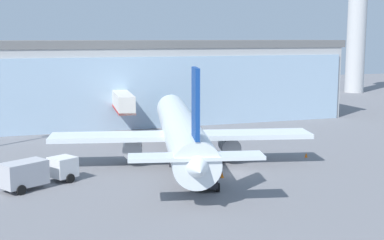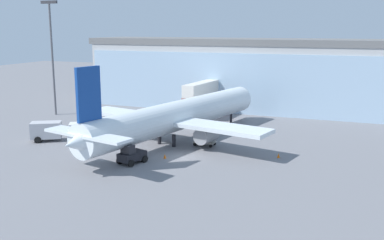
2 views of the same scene
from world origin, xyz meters
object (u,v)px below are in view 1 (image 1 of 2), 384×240
jet_bridge (122,102)px  safety_cone_nose (222,175)px  pushback_tug (207,178)px  baggage_cart (218,156)px  airplane (181,131)px  control_tower (358,8)px  catering_truck (37,172)px  safety_cone_wingtip (306,155)px

jet_bridge → safety_cone_nose: (4.71, -27.10, -4.38)m
jet_bridge → pushback_tug: 30.56m
baggage_cart → safety_cone_nose: 7.71m
jet_bridge → baggage_cart: size_ratio=4.93×
airplane → baggage_cart: 5.25m
baggage_cart → control_tower: bearing=-134.7°
pushback_tug → control_tower: bearing=-26.7°
catering_truck → pushback_tug: (14.75, -5.45, -0.49)m
baggage_cart → pushback_tug: (-5.11, -10.51, 0.47)m
control_tower → safety_cone_wingtip: size_ratio=62.09×
jet_bridge → airplane: (2.82, -19.39, -1.10)m
safety_cone_nose → safety_cone_wingtip: bearing=23.1°
airplane → baggage_cart: airplane is taller
control_tower → airplane: 88.13m
jet_bridge → safety_cone_wingtip: size_ratio=25.22×
control_tower → baggage_cart: bearing=-135.2°
pushback_tug → baggage_cart: bearing=-9.8°
pushback_tug → catering_truck: bearing=85.8°
airplane → pushback_tug: airplane is taller
catering_truck → safety_cone_wingtip: (30.04, 3.07, -1.19)m
jet_bridge → pushback_tug: (1.96, -30.28, -3.68)m
control_tower → safety_cone_nose: control_tower is taller
baggage_cart → pushback_tug: pushback_tug is taller
safety_cone_nose → safety_cone_wingtip: same height
jet_bridge → safety_cone_wingtip: 28.11m
jet_bridge → safety_cone_nose: bearing=-165.0°
airplane → safety_cone_wingtip: (14.43, -2.36, -3.28)m
control_tower → baggage_cart: (-59.29, -58.96, -20.28)m
jet_bridge → airplane: size_ratio=0.36×
jet_bridge → baggage_cart: (7.07, -19.77, -4.15)m
safety_cone_wingtip → catering_truck: bearing=-174.2°
airplane → safety_cone_nose: airplane is taller
pushback_tug → safety_cone_wingtip: pushback_tug is taller
safety_cone_nose → baggage_cart: bearing=72.1°
jet_bridge → catering_truck: size_ratio=1.87×
control_tower → baggage_cart: size_ratio=12.14×
airplane → pushback_tug: (-0.85, -10.88, -2.58)m
jet_bridge → airplane: bearing=-166.6°
control_tower → airplane: (-63.55, -58.58, -17.22)m
airplane → catering_truck: 16.65m
safety_cone_nose → control_tower: bearing=47.1°
catering_truck → jet_bridge: bearing=32.4°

